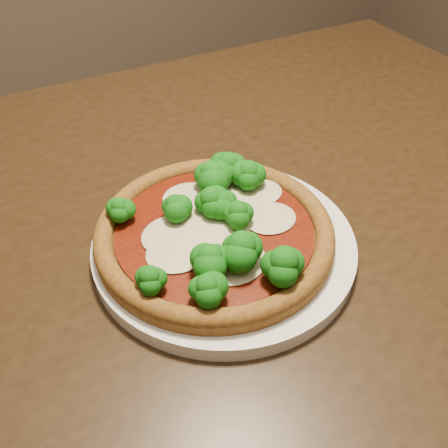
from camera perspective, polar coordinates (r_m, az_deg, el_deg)
dining_table at (r=0.72m, az=1.93°, el=-2.75°), size 1.17×0.90×0.75m
plate at (r=0.57m, az=0.00°, el=-2.33°), size 0.30×0.30×0.02m
pizza at (r=0.55m, az=-0.92°, el=-0.42°), size 0.27×0.27×0.06m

